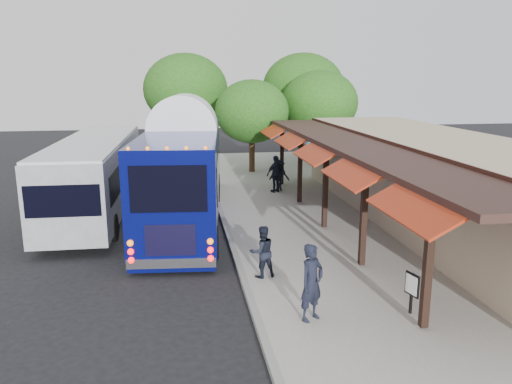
{
  "coord_description": "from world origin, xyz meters",
  "views": [
    {
      "loc": [
        -1.74,
        -13.88,
        5.92
      ],
      "look_at": [
        1.04,
        3.62,
        1.8
      ],
      "focal_mm": 35.0,
      "sensor_mm": 36.0,
      "label": 1
    }
  ],
  "objects_px": {
    "city_bus": "(96,172)",
    "ped_d": "(279,175)",
    "ped_c": "(276,174)",
    "coach_bus": "(185,167)",
    "ped_b": "(262,252)",
    "sign_board": "(412,286)",
    "ped_a": "(312,283)"
  },
  "relations": [
    {
      "from": "city_bus",
      "to": "ped_d",
      "type": "bearing_deg",
      "value": 16.17
    },
    {
      "from": "ped_d",
      "to": "ped_c",
      "type": "bearing_deg",
      "value": 75.97
    },
    {
      "from": "coach_bus",
      "to": "ped_b",
      "type": "bearing_deg",
      "value": -68.64
    },
    {
      "from": "ped_d",
      "to": "sign_board",
      "type": "bearing_deg",
      "value": 111.4
    },
    {
      "from": "coach_bus",
      "to": "city_bus",
      "type": "height_order",
      "value": "coach_bus"
    },
    {
      "from": "ped_a",
      "to": "ped_d",
      "type": "height_order",
      "value": "ped_a"
    },
    {
      "from": "sign_board",
      "to": "ped_a",
      "type": "bearing_deg",
      "value": 163.36
    },
    {
      "from": "city_bus",
      "to": "ped_d",
      "type": "relative_size",
      "value": 7.59
    },
    {
      "from": "ped_a",
      "to": "ped_c",
      "type": "relative_size",
      "value": 1.01
    },
    {
      "from": "ped_c",
      "to": "ped_a",
      "type": "bearing_deg",
      "value": 59.94
    },
    {
      "from": "city_bus",
      "to": "sign_board",
      "type": "distance_m",
      "value": 14.88
    },
    {
      "from": "ped_a",
      "to": "ped_c",
      "type": "distance_m",
      "value": 13.69
    },
    {
      "from": "coach_bus",
      "to": "city_bus",
      "type": "distance_m",
      "value": 4.23
    },
    {
      "from": "ped_c",
      "to": "ped_b",
      "type": "bearing_deg",
      "value": 54.27
    },
    {
      "from": "ped_c",
      "to": "sign_board",
      "type": "relative_size",
      "value": 1.78
    },
    {
      "from": "ped_c",
      "to": "sign_board",
      "type": "xyz_separation_m",
      "value": [
        0.68,
        -13.66,
        -0.22
      ]
    },
    {
      "from": "coach_bus",
      "to": "ped_b",
      "type": "distance_m",
      "value": 7.51
    },
    {
      "from": "ped_c",
      "to": "ped_d",
      "type": "xyz_separation_m",
      "value": [
        0.23,
        0.35,
        -0.13
      ]
    },
    {
      "from": "coach_bus",
      "to": "ped_c",
      "type": "height_order",
      "value": "coach_bus"
    },
    {
      "from": "ped_b",
      "to": "ped_c",
      "type": "height_order",
      "value": "ped_c"
    },
    {
      "from": "ped_b",
      "to": "ped_c",
      "type": "xyz_separation_m",
      "value": [
        2.57,
        10.76,
        0.17
      ]
    },
    {
      "from": "ped_d",
      "to": "sign_board",
      "type": "xyz_separation_m",
      "value": [
        0.45,
        -14.01,
        -0.09
      ]
    },
    {
      "from": "ped_c",
      "to": "sign_board",
      "type": "distance_m",
      "value": 13.68
    },
    {
      "from": "ped_a",
      "to": "city_bus",
      "type": "bearing_deg",
      "value": 86.38
    },
    {
      "from": "coach_bus",
      "to": "ped_d",
      "type": "height_order",
      "value": "coach_bus"
    },
    {
      "from": "coach_bus",
      "to": "ped_c",
      "type": "xyz_separation_m",
      "value": [
        4.62,
        3.65,
        -1.13
      ]
    },
    {
      "from": "coach_bus",
      "to": "ped_a",
      "type": "relative_size",
      "value": 6.87
    },
    {
      "from": "city_bus",
      "to": "ped_a",
      "type": "relative_size",
      "value": 6.41
    },
    {
      "from": "coach_bus",
      "to": "ped_d",
      "type": "relative_size",
      "value": 8.13
    },
    {
      "from": "city_bus",
      "to": "coach_bus",
      "type": "bearing_deg",
      "value": -22.27
    },
    {
      "from": "city_bus",
      "to": "sign_board",
      "type": "xyz_separation_m",
      "value": [
        9.16,
        -11.69,
        -0.94
      ]
    },
    {
      "from": "ped_a",
      "to": "ped_d",
      "type": "distance_m",
      "value": 14.07
    }
  ]
}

